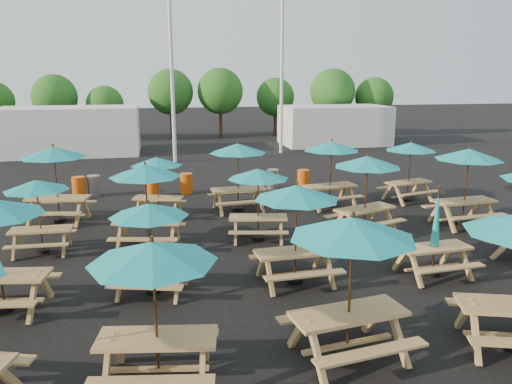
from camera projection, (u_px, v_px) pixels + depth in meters
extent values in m
plane|color=black|center=(266.00, 241.00, 14.45)|extent=(120.00, 120.00, 0.00)
cube|color=tan|center=(1.00, 276.00, 10.00)|extent=(1.95, 1.01, 0.06)
cube|color=tan|center=(17.00, 276.00, 10.73)|extent=(1.87, 0.55, 0.04)
cylinder|color=black|center=(5.00, 308.00, 10.17)|extent=(0.37, 0.37, 0.10)
cube|color=tan|center=(41.00, 230.00, 13.32)|extent=(1.61, 0.66, 0.05)
cube|color=tan|center=(36.00, 246.00, 12.82)|extent=(1.60, 0.26, 0.04)
cube|color=tan|center=(47.00, 232.00, 13.94)|extent=(1.60, 0.26, 0.04)
cylinder|color=black|center=(43.00, 251.00, 13.46)|extent=(0.32, 0.32, 0.09)
cylinder|color=brown|center=(39.00, 217.00, 13.24)|extent=(0.04, 0.04, 2.03)
cone|color=teal|center=(36.00, 185.00, 13.04)|extent=(1.72, 1.72, 0.28)
cube|color=tan|center=(58.00, 198.00, 16.10)|extent=(2.07, 1.14, 0.07)
cube|color=tan|center=(50.00, 213.00, 15.48)|extent=(1.97, 0.67, 0.04)
cube|color=tan|center=(67.00, 202.00, 16.87)|extent=(1.97, 0.67, 0.04)
cylinder|color=black|center=(60.00, 220.00, 16.28)|extent=(0.39, 0.39, 0.11)
cylinder|color=brown|center=(57.00, 185.00, 16.00)|extent=(0.05, 0.05, 2.50)
cone|color=teal|center=(53.00, 152.00, 15.76)|extent=(2.45, 2.45, 0.35)
cube|color=tan|center=(157.00, 338.00, 7.65)|extent=(1.92, 1.00, 0.06)
cube|color=tan|center=(151.00, 382.00, 7.07)|extent=(1.85, 0.55, 0.04)
cube|color=tan|center=(164.00, 334.00, 8.37)|extent=(1.85, 0.55, 0.04)
cylinder|color=black|center=(159.00, 379.00, 7.81)|extent=(0.37, 0.37, 0.10)
cylinder|color=brown|center=(156.00, 313.00, 7.55)|extent=(0.04, 0.04, 2.34)
cone|color=teal|center=(153.00, 252.00, 7.33)|extent=(2.22, 2.22, 0.33)
cube|color=tan|center=(152.00, 265.00, 10.85)|extent=(1.72, 1.04, 0.05)
cube|color=tan|center=(144.00, 287.00, 10.34)|extent=(1.61, 0.65, 0.04)
cube|color=tan|center=(159.00, 266.00, 11.48)|extent=(1.61, 0.65, 0.04)
cylinder|color=black|center=(153.00, 291.00, 10.99)|extent=(0.32, 0.32, 0.09)
cylinder|color=brown|center=(151.00, 249.00, 10.77)|extent=(0.04, 0.04, 2.06)
cone|color=teal|center=(149.00, 210.00, 10.57)|extent=(2.10, 2.10, 0.29)
cube|color=tan|center=(148.00, 221.00, 13.72)|extent=(1.96, 1.09, 0.06)
cube|color=tan|center=(143.00, 239.00, 13.13)|extent=(1.86, 0.64, 0.04)
cube|color=tan|center=(154.00, 224.00, 14.44)|extent=(1.86, 0.64, 0.04)
cylinder|color=black|center=(149.00, 246.00, 13.88)|extent=(0.37, 0.37, 0.10)
cylinder|color=brown|center=(147.00, 206.00, 13.62)|extent=(0.05, 0.05, 2.36)
cone|color=teal|center=(145.00, 171.00, 13.39)|extent=(2.32, 2.32, 0.33)
cube|color=tan|center=(158.00, 198.00, 16.69)|extent=(1.73, 1.05, 0.05)
cube|color=tan|center=(154.00, 210.00, 16.18)|extent=(1.61, 0.67, 0.04)
cube|color=tan|center=(163.00, 201.00, 17.33)|extent=(1.61, 0.67, 0.04)
cylinder|color=black|center=(159.00, 216.00, 16.83)|extent=(0.32, 0.32, 0.09)
cylinder|color=brown|center=(158.00, 187.00, 16.61)|extent=(0.04, 0.04, 2.06)
cone|color=teal|center=(157.00, 161.00, 16.41)|extent=(2.12, 2.12, 0.29)
cube|color=tan|center=(349.00, 313.00, 8.33)|extent=(2.05, 1.05, 0.07)
cube|color=tan|center=(372.00, 352.00, 7.75)|extent=(1.98, 0.57, 0.04)
cube|color=tan|center=(328.00, 312.00, 9.06)|extent=(1.98, 0.57, 0.04)
cylinder|color=black|center=(347.00, 354.00, 8.50)|extent=(0.39, 0.39, 0.11)
cylinder|color=brown|center=(350.00, 289.00, 8.23)|extent=(0.05, 0.05, 2.50)
cone|color=teal|center=(353.00, 228.00, 7.98)|extent=(2.36, 2.36, 0.35)
cube|color=tan|center=(295.00, 252.00, 11.37)|extent=(1.87, 0.82, 0.06)
cube|color=tan|center=(305.00, 275.00, 10.81)|extent=(1.84, 0.36, 0.04)
cube|color=tan|center=(286.00, 254.00, 12.07)|extent=(1.84, 0.36, 0.04)
cylinder|color=black|center=(295.00, 280.00, 11.53)|extent=(0.37, 0.37, 0.10)
cylinder|color=brown|center=(296.00, 234.00, 11.28)|extent=(0.04, 0.04, 2.34)
cone|color=teal|center=(297.00, 192.00, 11.05)|extent=(2.05, 2.05, 0.33)
cube|color=tan|center=(258.00, 217.00, 14.37)|extent=(1.76, 0.95, 0.06)
cube|color=tan|center=(258.00, 233.00, 13.84)|extent=(1.68, 0.54, 0.04)
cube|color=tan|center=(258.00, 220.00, 15.03)|extent=(1.68, 0.54, 0.04)
cylinder|color=black|center=(258.00, 238.00, 14.52)|extent=(0.33, 0.33, 0.09)
cylinder|color=brown|center=(258.00, 204.00, 14.28)|extent=(0.04, 0.04, 2.13)
cone|color=teal|center=(258.00, 174.00, 14.08)|extent=(2.06, 2.06, 0.30)
cube|color=tan|center=(238.00, 189.00, 17.47)|extent=(1.94, 0.90, 0.06)
cube|color=tan|center=(243.00, 202.00, 16.90)|extent=(1.90, 0.43, 0.04)
cube|color=tan|center=(233.00, 193.00, 18.18)|extent=(1.90, 0.43, 0.04)
cylinder|color=black|center=(238.00, 209.00, 17.64)|extent=(0.38, 0.38, 0.10)
cylinder|color=brown|center=(238.00, 177.00, 17.37)|extent=(0.05, 0.05, 2.41)
cone|color=teal|center=(238.00, 148.00, 17.14)|extent=(2.17, 2.17, 0.33)
cube|color=tan|center=(500.00, 304.00, 9.37)|extent=(1.93, 0.86, 0.04)
cylinder|color=black|center=(512.00, 345.00, 8.78)|extent=(0.39, 0.39, 0.11)
cube|color=tan|center=(434.00, 247.00, 11.79)|extent=(1.77, 0.81, 0.06)
cube|color=tan|center=(450.00, 268.00, 11.26)|extent=(1.74, 0.38, 0.04)
cube|color=tan|center=(418.00, 250.00, 12.45)|extent=(1.74, 0.38, 0.04)
cylinder|color=black|center=(432.00, 273.00, 11.95)|extent=(0.35, 0.35, 0.10)
cylinder|color=brown|center=(436.00, 231.00, 11.70)|extent=(0.04, 0.04, 2.21)
cone|color=teal|center=(437.00, 216.00, 11.61)|extent=(0.21, 0.21, 1.44)
cube|color=tan|center=(365.00, 209.00, 14.95)|extent=(2.01, 1.31, 0.06)
cube|color=tan|center=(381.00, 224.00, 14.45)|extent=(1.85, 0.87, 0.04)
cube|color=tan|center=(349.00, 213.00, 15.59)|extent=(1.85, 0.87, 0.04)
cylinder|color=black|center=(364.00, 231.00, 15.12)|extent=(0.37, 0.37, 0.10)
cylinder|color=brown|center=(366.00, 195.00, 14.85)|extent=(0.05, 0.05, 2.39)
cone|color=teal|center=(368.00, 162.00, 14.62)|extent=(2.53, 2.53, 0.33)
cube|color=tan|center=(330.00, 186.00, 17.99)|extent=(1.98, 1.03, 0.06)
cube|color=tan|center=(339.00, 198.00, 17.43)|extent=(1.90, 0.56, 0.04)
cube|color=tan|center=(321.00, 190.00, 18.69)|extent=(1.90, 0.56, 0.04)
cylinder|color=black|center=(329.00, 205.00, 18.16)|extent=(0.38, 0.38, 0.10)
cylinder|color=brown|center=(330.00, 174.00, 17.89)|extent=(0.05, 0.05, 2.41)
cone|color=teal|center=(331.00, 146.00, 17.66)|extent=(2.29, 2.29, 0.34)
cube|color=tan|center=(510.00, 236.00, 13.35)|extent=(1.94, 0.90, 0.04)
cube|color=tan|center=(464.00, 201.00, 15.74)|extent=(2.00, 0.89, 0.06)
cube|color=tan|center=(479.00, 216.00, 15.15)|extent=(1.96, 0.41, 0.04)
cube|color=tan|center=(449.00, 205.00, 16.48)|extent=(1.96, 0.41, 0.04)
cylinder|color=black|center=(462.00, 224.00, 15.92)|extent=(0.39, 0.39, 0.11)
cylinder|color=brown|center=(466.00, 187.00, 15.64)|extent=(0.05, 0.05, 2.49)
cone|color=teal|center=(469.00, 154.00, 15.40)|extent=(2.20, 2.20, 0.35)
cube|color=tan|center=(408.00, 182.00, 18.82)|extent=(1.88, 1.09, 0.06)
cube|color=tan|center=(420.00, 193.00, 18.32)|extent=(1.77, 0.66, 0.04)
cube|color=tan|center=(396.00, 186.00, 19.46)|extent=(1.77, 0.66, 0.04)
cylinder|color=black|center=(407.00, 200.00, 18.98)|extent=(0.35, 0.35, 0.10)
cylinder|color=brown|center=(409.00, 172.00, 18.73)|extent=(0.04, 0.04, 2.26)
cone|color=teal|center=(411.00, 147.00, 18.51)|extent=(2.26, 2.26, 0.31)
cylinder|color=#CE510C|center=(79.00, 187.00, 19.43)|extent=(0.51, 0.51, 0.82)
cylinder|color=gray|center=(94.00, 186.00, 19.68)|extent=(0.51, 0.51, 0.82)
cylinder|color=#CE510C|center=(152.00, 186.00, 19.62)|extent=(0.51, 0.51, 0.82)
cylinder|color=#CE510C|center=(186.00, 183.00, 20.10)|extent=(0.51, 0.51, 0.82)
cylinder|color=gray|center=(273.00, 179.00, 20.93)|extent=(0.51, 0.51, 0.82)
cylinder|color=#CE510C|center=(303.00, 179.00, 20.86)|extent=(0.51, 0.51, 0.82)
cylinder|color=silver|center=(171.00, 49.00, 26.03)|extent=(0.20, 0.20, 12.00)
cylinder|color=silver|center=(282.00, 51.00, 29.20)|extent=(0.20, 0.20, 12.00)
cube|color=silver|center=(70.00, 131.00, 29.75)|extent=(8.00, 4.00, 2.80)
cube|color=silver|center=(334.00, 125.00, 34.01)|extent=(7.00, 4.00, 2.60)
cylinder|color=#382314|center=(57.00, 127.00, 35.11)|extent=(0.24, 0.24, 2.14)
sphere|color=#1E5919|center=(55.00, 97.00, 34.63)|extent=(3.11, 3.11, 3.11)
cylinder|color=#382314|center=(107.00, 129.00, 35.57)|extent=(0.24, 0.24, 1.78)
sphere|color=#1E5919|center=(105.00, 104.00, 35.16)|extent=(2.59, 2.59, 2.59)
cylinder|color=#382314|center=(172.00, 123.00, 37.42)|extent=(0.24, 0.24, 2.31)
sphere|color=#1E5919|center=(171.00, 92.00, 36.90)|extent=(3.36, 3.36, 3.36)
cylinder|color=#382314|center=(221.00, 122.00, 37.68)|extent=(0.24, 0.24, 2.35)
sphere|color=#1E5919|center=(220.00, 91.00, 37.15)|extent=(3.41, 3.41, 3.41)
cylinder|color=#382314|center=(275.00, 123.00, 38.96)|extent=(0.24, 0.24, 2.02)
sphere|color=#1E5919|center=(275.00, 97.00, 38.50)|extent=(2.94, 2.94, 2.94)
cylinder|color=#382314|center=(332.00, 122.00, 38.00)|extent=(0.24, 0.24, 2.32)
sphere|color=#1E5919|center=(333.00, 91.00, 37.48)|extent=(3.38, 3.38, 3.38)
cylinder|color=#382314|center=(373.00, 123.00, 38.72)|extent=(0.24, 0.24, 2.03)
sphere|color=#1E5919|center=(374.00, 97.00, 38.26)|extent=(2.95, 2.95, 2.95)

